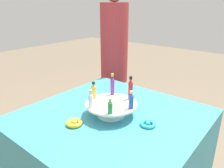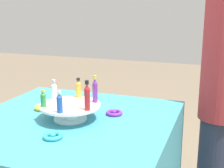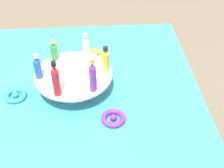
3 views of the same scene
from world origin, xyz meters
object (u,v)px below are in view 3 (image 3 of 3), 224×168
at_px(bottle_purple, 93,76).
at_px(ribbon_bow_purple, 113,118).
at_px(bottle_gold, 106,60).
at_px(bottle_green, 54,51).
at_px(bottle_clear, 86,46).
at_px(bottle_red, 56,80).
at_px(bottle_blue, 38,67).
at_px(ribbon_bow_teal, 15,95).
at_px(ribbon_bow_gold, 95,55).
at_px(display_stand, 74,78).

bearing_deg(bottle_purple, ribbon_bow_purple, 130.40).
bearing_deg(bottle_gold, bottle_green, -23.68).
bearing_deg(bottle_clear, bottle_purple, 96.32).
distance_m(bottle_green, bottle_gold, 0.23).
distance_m(bottle_clear, bottle_red, 0.27).
height_order(bottle_green, bottle_purple, bottle_purple).
relative_size(bottle_purple, bottle_gold, 1.31).
distance_m(bottle_green, bottle_blue, 0.13).
relative_size(bottle_red, ribbon_bow_teal, 1.66).
height_order(bottle_blue, bottle_gold, bottle_gold).
bearing_deg(bottle_green, bottle_red, 96.32).
height_order(bottle_red, ribbon_bow_gold, bottle_red).
distance_m(bottle_blue, ribbon_bow_purple, 0.35).
bearing_deg(bottle_clear, bottle_blue, 36.32).
xyz_separation_m(bottle_red, ribbon_bow_teal, (0.19, -0.09, -0.14)).
relative_size(bottle_purple, ribbon_bow_gold, 1.53).
xyz_separation_m(bottle_clear, ribbon_bow_gold, (-0.04, -0.10, -0.12)).
height_order(display_stand, bottle_gold, bottle_gold).
relative_size(bottle_green, ribbon_bow_gold, 0.94).
height_order(bottle_blue, ribbon_bow_purple, bottle_blue).
height_order(bottle_green, bottle_gold, bottle_gold).
xyz_separation_m(bottle_purple, ribbon_bow_gold, (-0.01, -0.33, -0.14)).
relative_size(bottle_clear, ribbon_bow_gold, 1.15).
relative_size(bottle_gold, ribbon_bow_purple, 1.21).
relative_size(display_stand, bottle_purple, 2.19).
height_order(ribbon_bow_purple, ribbon_bow_gold, ribbon_bow_gold).
bearing_deg(display_stand, ribbon_bow_teal, 8.15).
bearing_deg(ribbon_bow_purple, display_stand, -51.85).
xyz_separation_m(bottle_clear, ribbon_bow_teal, (0.29, 0.16, -0.12)).
bearing_deg(bottle_green, bottle_blue, 66.32).
bearing_deg(ribbon_bow_gold, ribbon_bow_purple, 98.15).
xyz_separation_m(bottle_clear, bottle_blue, (0.19, 0.14, -0.00)).
relative_size(bottle_green, ribbon_bow_teal, 0.99).
bearing_deg(bottle_purple, ribbon_bow_teal, -12.97).
xyz_separation_m(ribbon_bow_gold, ribbon_bow_teal, (0.33, 0.26, -0.00)).
bearing_deg(bottle_blue, bottle_clear, -143.68).
bearing_deg(ribbon_bow_gold, bottle_green, 34.64).
bearing_deg(bottle_clear, ribbon_bow_teal, 28.12).
bearing_deg(bottle_purple, bottle_red, 6.32).
bearing_deg(bottle_green, bottle_gold, 156.32).
bearing_deg(ribbon_bow_gold, bottle_red, 67.50).
bearing_deg(ribbon_bow_teal, ribbon_bow_purple, 158.15).
xyz_separation_m(bottle_blue, ribbon_bow_gold, (-0.22, -0.24, -0.12)).
height_order(display_stand, bottle_green, bottle_green).
distance_m(display_stand, bottle_purple, 0.16).
height_order(bottle_clear, bottle_blue, bottle_clear).
distance_m(bottle_red, bottle_gold, 0.23).
height_order(display_stand, ribbon_bow_gold, display_stand).
height_order(bottle_purple, ribbon_bow_teal, bottle_purple).
distance_m(bottle_purple, bottle_gold, 0.13).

